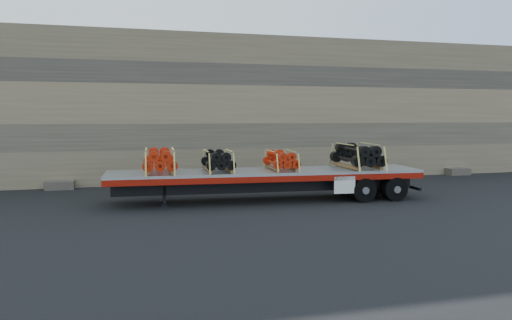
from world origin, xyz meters
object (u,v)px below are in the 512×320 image
(trailer, at_px, (266,185))
(bundle_front, at_px, (160,161))
(bundle_rear, at_px, (357,156))
(bundle_midfront, at_px, (218,161))
(bundle_midrear, at_px, (281,161))

(trailer, bearing_deg, bundle_front, 180.00)
(bundle_rear, bearing_deg, bundle_front, 180.00)
(bundle_midfront, relative_size, bundle_midrear, 1.06)
(trailer, height_order, bundle_front, bundle_front)
(bundle_front, relative_size, bundle_midfront, 1.12)
(trailer, relative_size, bundle_midrear, 6.02)
(bundle_midrear, bearing_deg, bundle_rear, 0.00)
(bundle_midrear, bearing_deg, bundle_midfront, 180.00)
(trailer, relative_size, bundle_front, 5.06)
(bundle_rear, bearing_deg, trailer, 180.00)
(bundle_midfront, height_order, bundle_midrear, bundle_midfront)
(bundle_midfront, bearing_deg, bundle_front, 180.00)
(bundle_rear, bearing_deg, bundle_midfront, 180.00)
(bundle_front, bearing_deg, bundle_midfront, 0.00)
(trailer, xyz_separation_m, bundle_midfront, (-1.79, 0.12, 0.94))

